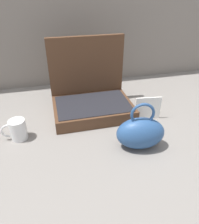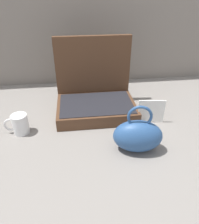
% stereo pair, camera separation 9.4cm
% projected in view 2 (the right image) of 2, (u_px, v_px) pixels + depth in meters
% --- Properties ---
extents(ground_plane, '(6.00, 6.00, 0.00)m').
position_uv_depth(ground_plane, '(99.00, 128.00, 1.01)').
color(ground_plane, slate).
extents(open_suitcase, '(0.39, 0.29, 0.36)m').
position_uv_depth(open_suitcase, '(94.00, 95.00, 1.12)').
color(open_suitcase, '#4C301E').
rests_on(open_suitcase, ground_plane).
extents(teal_pouch_handbag, '(0.21, 0.14, 0.21)m').
position_uv_depth(teal_pouch_handbag, '(138.00, 136.00, 0.85)').
color(teal_pouch_handbag, '#284C7F').
rests_on(teal_pouch_handbag, ground_plane).
extents(coffee_mug, '(0.11, 0.07, 0.09)m').
position_uv_depth(coffee_mug, '(20.00, 124.00, 0.96)').
color(coffee_mug, silver).
rests_on(coffee_mug, ground_plane).
extents(info_card_left, '(0.12, 0.02, 0.12)m').
position_uv_depth(info_card_left, '(151.00, 112.00, 1.02)').
color(info_card_left, white).
rests_on(info_card_left, ground_plane).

